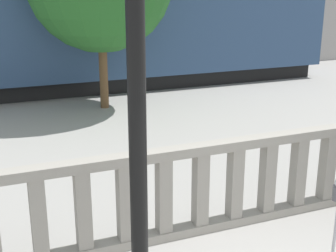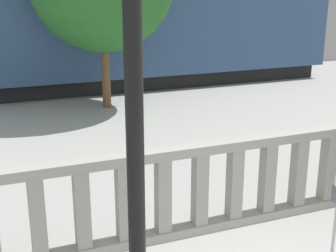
% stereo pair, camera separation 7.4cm
% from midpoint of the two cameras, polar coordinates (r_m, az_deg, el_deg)
% --- Properties ---
extents(balustrade, '(13.65, 0.24, 1.40)m').
position_cam_midpoint_polar(balustrade, '(7.01, 4.20, -7.69)').
color(balustrade, gray).
rests_on(balustrade, ground).
extents(lamppost, '(0.42, 0.42, 5.54)m').
position_cam_midpoint_polar(lamppost, '(4.59, -3.83, 9.67)').
color(lamppost, black).
rests_on(lamppost, ground).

